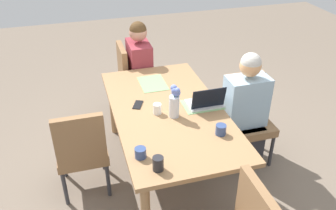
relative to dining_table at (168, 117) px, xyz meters
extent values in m
plane|color=#756656|center=(0.00, 0.00, -0.65)|extent=(10.00, 10.00, 0.00)
cube|color=#9E754C|center=(0.00, 0.00, 0.06)|extent=(1.81, 0.98, 0.04)
cylinder|color=#9E754C|center=(-0.82, -0.41, -0.31)|extent=(0.07, 0.07, 0.69)
cylinder|color=#9E754C|center=(0.82, -0.41, -0.31)|extent=(0.07, 0.07, 0.69)
cylinder|color=#9E754C|center=(0.82, 0.41, -0.31)|extent=(0.07, 0.07, 0.69)
cube|color=olive|center=(-0.02, -0.83, -0.24)|extent=(0.44, 0.44, 0.08)
cube|color=olive|center=(0.17, -0.83, 0.03)|extent=(0.06, 0.42, 0.45)
cylinder|color=#333338|center=(-0.21, -1.02, -0.46)|extent=(0.04, 0.04, 0.37)
cylinder|color=#333338|center=(-0.21, -0.64, -0.46)|extent=(0.04, 0.04, 0.37)
cylinder|color=#333338|center=(0.17, -1.02, -0.46)|extent=(0.04, 0.04, 0.37)
cylinder|color=#333338|center=(0.17, -0.64, -0.46)|extent=(0.04, 0.04, 0.37)
cube|color=#2D2D33|center=(-0.02, -0.77, -0.42)|extent=(0.36, 0.34, 0.45)
cube|color=#99B7CC|center=(-0.02, -0.77, 0.05)|extent=(0.24, 0.40, 0.50)
sphere|color=#E2A36C|center=(-0.02, -0.77, 0.42)|extent=(0.20, 0.20, 0.20)
sphere|color=beige|center=(-0.02, -0.77, 0.45)|extent=(0.19, 0.19, 0.19)
cube|color=olive|center=(1.17, 0.02, -0.24)|extent=(0.44, 0.44, 0.08)
cube|color=olive|center=(1.17, 0.21, 0.03)|extent=(0.42, 0.06, 0.45)
cylinder|color=#333338|center=(1.36, -0.17, -0.46)|extent=(0.04, 0.04, 0.37)
cylinder|color=#333338|center=(0.98, -0.17, -0.46)|extent=(0.04, 0.04, 0.37)
cylinder|color=#333338|center=(1.36, 0.21, -0.46)|extent=(0.04, 0.04, 0.37)
cylinder|color=#333338|center=(0.98, 0.21, -0.46)|extent=(0.04, 0.04, 0.37)
cube|color=#2D2D33|center=(1.11, 0.02, -0.42)|extent=(0.34, 0.36, 0.45)
cube|color=#93333D|center=(1.11, 0.02, 0.05)|extent=(0.40, 0.24, 0.50)
sphere|color=tan|center=(1.11, 0.02, 0.42)|extent=(0.20, 0.20, 0.20)
sphere|color=#51381E|center=(1.11, 0.02, 0.45)|extent=(0.19, 0.19, 0.19)
cube|color=olive|center=(0.02, 0.80, -0.24)|extent=(0.44, 0.44, 0.08)
cube|color=olive|center=(-0.17, 0.80, 0.03)|extent=(0.06, 0.42, 0.45)
cylinder|color=#333338|center=(0.21, 0.99, -0.46)|extent=(0.04, 0.04, 0.37)
cylinder|color=#333338|center=(0.21, 0.61, -0.46)|extent=(0.04, 0.04, 0.37)
cylinder|color=#333338|center=(-0.17, 0.99, -0.46)|extent=(0.04, 0.04, 0.37)
cylinder|color=#333338|center=(-0.17, 0.61, -0.46)|extent=(0.04, 0.04, 0.37)
cylinder|color=silver|center=(-0.12, -0.02, 0.18)|extent=(0.09, 0.09, 0.20)
sphere|color=#6B7FD1|center=(-0.10, -0.02, 0.35)|extent=(0.06, 0.06, 0.06)
cylinder|color=#477A3D|center=(-0.10, -0.02, 0.31)|extent=(0.01, 0.01, 0.07)
sphere|color=#6B7FD1|center=(-0.12, -0.02, 0.32)|extent=(0.05, 0.05, 0.05)
cylinder|color=#477A3D|center=(-0.12, -0.02, 0.30)|extent=(0.01, 0.01, 0.04)
sphere|color=#6B7FD1|center=(-0.12, -0.02, 0.34)|extent=(0.05, 0.05, 0.05)
cylinder|color=#477A3D|center=(-0.12, -0.02, 0.31)|extent=(0.01, 0.01, 0.06)
sphere|color=#6B7FD1|center=(-0.13, -0.04, 0.34)|extent=(0.05, 0.05, 0.05)
cylinder|color=#477A3D|center=(-0.13, -0.04, 0.31)|extent=(0.01, 0.01, 0.07)
sphere|color=#6B7FD1|center=(-0.11, -0.05, 0.31)|extent=(0.06, 0.06, 0.06)
cylinder|color=#477A3D|center=(-0.11, -0.05, 0.29)|extent=(0.01, 0.01, 0.03)
cube|color=#7FAD70|center=(-0.01, -0.33, 0.08)|extent=(0.26, 0.36, 0.00)
cube|color=#7FAD70|center=(0.53, 0.01, 0.08)|extent=(0.36, 0.26, 0.00)
cube|color=silver|center=(-0.01, -0.35, 0.09)|extent=(0.22, 0.32, 0.02)
cube|color=black|center=(-0.10, -0.35, 0.20)|extent=(0.04, 0.31, 0.20)
cylinder|color=#33477A|center=(-0.58, 0.38, 0.12)|extent=(0.09, 0.09, 0.08)
cylinder|color=#33477A|center=(-0.48, -0.31, 0.12)|extent=(0.09, 0.09, 0.09)
cylinder|color=#232328|center=(-0.75, 0.29, 0.13)|extent=(0.08, 0.08, 0.11)
cylinder|color=white|center=(-0.03, 0.11, 0.13)|extent=(0.07, 0.07, 0.09)
cube|color=black|center=(0.15, 0.25, 0.08)|extent=(0.17, 0.13, 0.01)
camera|label=1|loc=(-2.64, 0.76, 1.81)|focal=38.42mm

